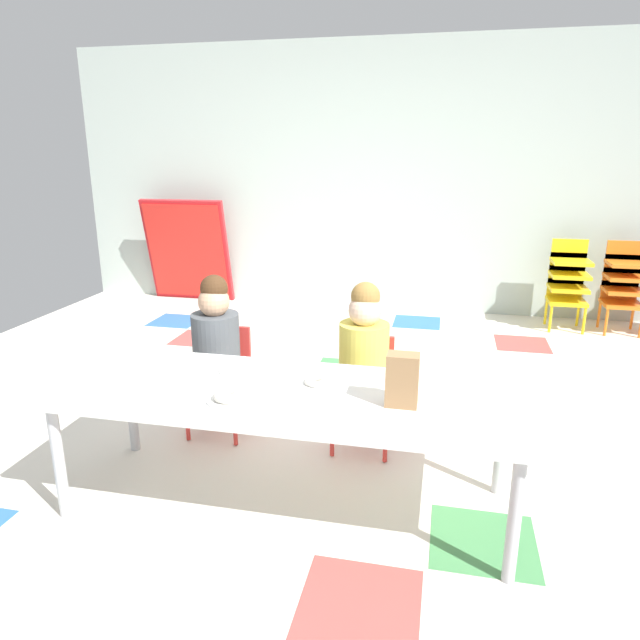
% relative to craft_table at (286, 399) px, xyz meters
% --- Properties ---
extents(ground_plane, '(6.29, 5.51, 0.02)m').
position_rel_craft_table_xyz_m(ground_plane, '(-0.03, 0.81, -0.53)').
color(ground_plane, silver).
extents(back_wall, '(6.29, 0.10, 2.57)m').
position_rel_craft_table_xyz_m(back_wall, '(-0.03, 3.57, 0.76)').
color(back_wall, '#B2C1B7').
rests_on(back_wall, ground_plane).
extents(craft_table, '(2.05, 0.72, 0.56)m').
position_rel_craft_table_xyz_m(craft_table, '(0.00, 0.00, 0.00)').
color(craft_table, white).
rests_on(craft_table, ground_plane).
extents(seated_child_near_camera, '(0.34, 0.34, 0.92)m').
position_rel_craft_table_xyz_m(seated_child_near_camera, '(-0.56, 0.59, 0.03)').
color(seated_child_near_camera, red).
rests_on(seated_child_near_camera, ground_plane).
extents(seated_child_middle_seat, '(0.34, 0.34, 0.92)m').
position_rel_craft_table_xyz_m(seated_child_middle_seat, '(0.26, 0.59, 0.03)').
color(seated_child_middle_seat, red).
rests_on(seated_child_middle_seat, ground_plane).
extents(kid_chair_yellow_stack, '(0.32, 0.30, 0.80)m').
position_rel_craft_table_xyz_m(kid_chair_yellow_stack, '(1.73, 3.17, -0.06)').
color(kid_chair_yellow_stack, yellow).
rests_on(kid_chair_yellow_stack, ground_plane).
extents(kid_chair_orange_stack, '(0.32, 0.30, 0.80)m').
position_rel_craft_table_xyz_m(kid_chair_orange_stack, '(2.19, 3.17, -0.06)').
color(kid_chair_orange_stack, orange).
rests_on(kid_chair_orange_stack, ground_plane).
extents(folded_activity_table, '(0.90, 0.29, 1.09)m').
position_rel_craft_table_xyz_m(folded_activity_table, '(-2.03, 3.37, 0.02)').
color(folded_activity_table, red).
rests_on(folded_activity_table, ground_plane).
extents(paper_bag_brown, '(0.13, 0.09, 0.22)m').
position_rel_craft_table_xyz_m(paper_bag_brown, '(0.50, -0.05, 0.15)').
color(paper_bag_brown, '#9E754C').
rests_on(paper_bag_brown, craft_table).
extents(paper_plate_near_edge, '(0.18, 0.18, 0.01)m').
position_rel_craft_table_xyz_m(paper_plate_near_edge, '(-0.20, -0.16, 0.05)').
color(paper_plate_near_edge, white).
rests_on(paper_plate_near_edge, craft_table).
extents(paper_plate_center_table, '(0.18, 0.18, 0.01)m').
position_rel_craft_table_xyz_m(paper_plate_center_table, '(-0.29, 0.17, 0.05)').
color(paper_plate_center_table, white).
rests_on(paper_plate_center_table, craft_table).
extents(donut_powdered_on_plate, '(0.12, 0.12, 0.04)m').
position_rel_craft_table_xyz_m(donut_powdered_on_plate, '(-0.20, -0.16, 0.07)').
color(donut_powdered_on_plate, white).
rests_on(donut_powdered_on_plate, craft_table).
extents(donut_powdered_loose, '(0.10, 0.10, 0.03)m').
position_rel_craft_table_xyz_m(donut_powdered_loose, '(0.11, 0.09, 0.06)').
color(donut_powdered_loose, white).
rests_on(donut_powdered_loose, craft_table).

